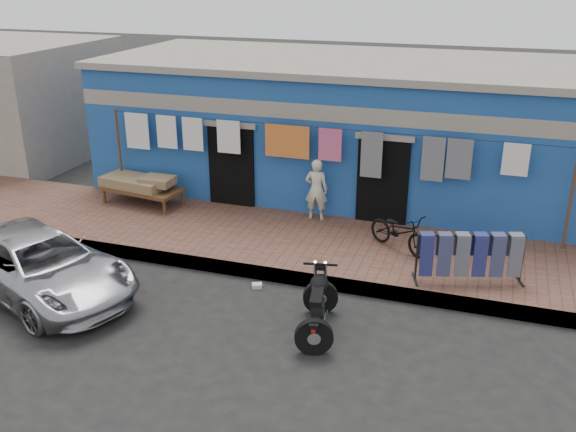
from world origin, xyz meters
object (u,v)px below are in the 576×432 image
object	(u,v)px
car	(39,264)
motorcycle	(318,304)
bicycle	(400,227)
charpoy	(143,190)
seated_person	(316,190)
jeans_rack	(470,257)

from	to	relation	value
car	motorcycle	size ratio (longest dim) A/B	2.50
bicycle	charpoy	bearing A→B (deg)	115.27
bicycle	charpoy	xyz separation A→B (m)	(-6.12, 0.70, -0.14)
seated_person	motorcycle	bearing A→B (deg)	100.13
seated_person	jeans_rack	xyz separation A→B (m)	(3.39, -2.00, -0.22)
bicycle	motorcycle	bearing A→B (deg)	-162.83
car	seated_person	bearing A→B (deg)	-20.45
car	motorcycle	distance (m)	5.03
bicycle	motorcycle	xyz separation A→B (m)	(-0.79, -3.04, -0.22)
bicycle	charpoy	size ratio (longest dim) A/B	0.70
motorcycle	charpoy	distance (m)	6.51
car	seated_person	xyz separation A→B (m)	(3.80, 4.41, 0.36)
jeans_rack	charpoy	bearing A→B (deg)	167.69
seated_person	bicycle	bearing A→B (deg)	145.85
bicycle	charpoy	world-z (taller)	bicycle
car	jeans_rack	distance (m)	7.58
seated_person	charpoy	size ratio (longest dim) A/B	0.66
seated_person	motorcycle	size ratio (longest dim) A/B	0.83
motorcycle	jeans_rack	world-z (taller)	jeans_rack
bicycle	jeans_rack	bearing A→B (deg)	-92.57
motorcycle	seated_person	bearing A→B (deg)	95.25
bicycle	motorcycle	distance (m)	3.15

